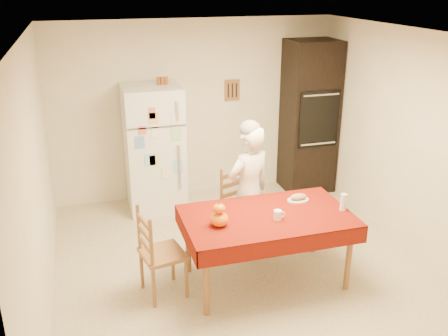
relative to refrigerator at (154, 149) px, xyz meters
name	(u,v)px	position (x,y,z in m)	size (l,w,h in m)	color
floor	(244,270)	(0.65, -1.88, -0.85)	(4.50, 4.50, 0.00)	tan
room_shell	(246,128)	(0.65, -1.88, 0.77)	(4.02, 4.52, 2.51)	#EFE1C9
refrigerator	(154,149)	(0.00, 0.00, 0.00)	(0.75, 0.74, 1.70)	white
oven_cabinet	(309,117)	(2.28, 0.05, 0.25)	(0.70, 0.62, 2.20)	black
dining_table	(267,221)	(0.81, -2.12, -0.16)	(1.70, 1.00, 0.76)	brown
chair_far	(239,203)	(0.79, -1.26, -0.34)	(0.53, 0.52, 0.95)	brown
chair_left	(156,250)	(-0.32, -2.06, -0.34)	(0.47, 0.49, 0.95)	brown
seated_woman	(249,191)	(0.82, -1.51, -0.09)	(0.56, 0.37, 1.53)	silver
coffee_mug	(278,215)	(0.87, -2.24, -0.04)	(0.08, 0.08, 0.10)	white
pumpkin_lower	(219,219)	(0.28, -2.20, -0.02)	(0.18, 0.18, 0.14)	#DF4405
pumpkin_upper	(219,208)	(0.28, -2.20, 0.10)	(0.12, 0.12, 0.09)	#EA5B05
wine_glass	(343,202)	(1.60, -2.23, 0.00)	(0.07, 0.07, 0.18)	silver
bread_plate	(298,200)	(1.25, -1.90, -0.08)	(0.24, 0.24, 0.02)	silver
bread_loaf	(298,197)	(1.25, -1.90, -0.04)	(0.18, 0.10, 0.06)	#A57851
spice_jar_left	(158,81)	(0.11, 0.05, 0.90)	(0.05, 0.05, 0.10)	brown
spice_jar_mid	(162,81)	(0.16, 0.05, 0.90)	(0.05, 0.05, 0.10)	brown
spice_jar_right	(166,80)	(0.21, 0.05, 0.90)	(0.05, 0.05, 0.10)	brown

